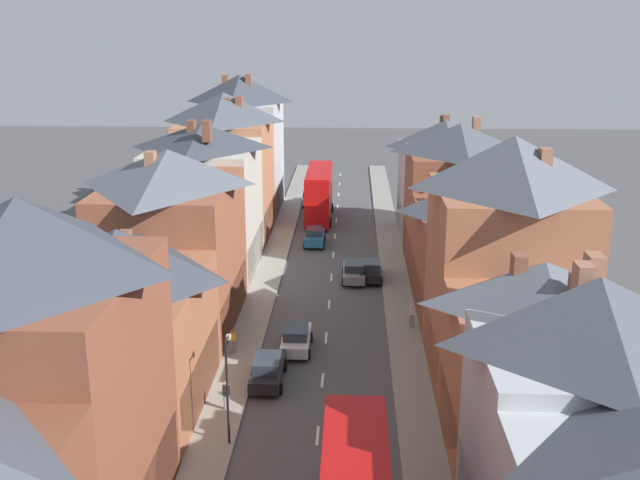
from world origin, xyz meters
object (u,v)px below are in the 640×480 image
Objects in this scene: pedestrian_far_right at (412,314)px; car_parked_left_b at (296,338)px; pedestrian_mid_right at (226,394)px; pedestrian_far_left at (233,339)px; street_lamp at (228,384)px; car_far_grey at (354,271)px; car_mid_white at (370,270)px; double_decker_bus_lead at (319,193)px; car_near_silver at (268,369)px; car_parked_left_a at (315,236)px; car_near_blue at (310,197)px.

car_parked_left_b is at bearing -153.22° from pedestrian_far_right.
pedestrian_far_left is at bearing 95.87° from pedestrian_mid_right.
pedestrian_far_right is 17.92m from street_lamp.
pedestrian_far_right reaches higher than car_far_grey.
car_mid_white is 0.94× the size of car_far_grey.
street_lamp reaches higher than car_far_grey.
pedestrian_far_left is (-3.81, -32.96, -1.78)m from double_decker_bus_lead.
pedestrian_mid_right is at bearing -110.56° from car_mid_white.
car_near_silver is at bearing -54.56° from pedestrian_far_left.
pedestrian_far_left is 10.42m from street_lamp.
car_parked_left_a is at bearing 87.27° from car_near_silver.
pedestrian_far_right is at bearing 43.00° from car_near_silver.
double_decker_bus_lead is at bearing 86.75° from street_lamp.
car_parked_left_a reaches higher than car_mid_white.
double_decker_bus_lead is at bearing 87.97° from car_near_silver.
car_near_blue is 26.04m from car_mid_white.
car_parked_left_a is 0.94× the size of car_far_grey.
pedestrian_mid_right is at bearing -111.53° from car_parked_left_b.
car_near_blue is 1.05× the size of car_parked_left_a.
street_lamp reaches higher than car_mid_white.
pedestrian_far_right reaches higher than car_parked_left_b.
car_far_grey is 15.91m from pedestrian_far_left.
street_lamp is at bearing -102.59° from car_parked_left_b.
car_parked_left_b is 0.76× the size of street_lamp.
car_far_grey is at bearing -79.18° from double_decker_bus_lead.
car_far_grey is at bearing -79.15° from car_near_blue.
pedestrian_mid_right is 0.29× the size of street_lamp.
street_lamp reaches higher than pedestrian_far_right.
car_near_blue is 1.06× the size of car_mid_white.
car_parked_left_a is 2.44× the size of pedestrian_mid_right.
car_parked_left_b is at bearing 77.41° from street_lamp.
pedestrian_far_left reaches higher than car_parked_left_b.
car_near_silver is 1.16× the size of car_parked_left_a.
car_parked_left_b is at bearing -90.00° from car_parked_left_a.
car_near_blue is 39.72m from pedestrian_far_left.
car_parked_left_a is at bearing -85.32° from car_near_blue.
car_mid_white is at bearing 104.93° from pedestrian_far_right.
car_near_silver is 1.17× the size of car_mid_white.
car_mid_white is 16.79m from pedestrian_far_left.
pedestrian_far_left is (-2.52, 3.54, 0.22)m from car_near_silver.
pedestrian_far_right is at bearing -75.90° from car_near_blue.
street_lamp is (-7.35, -24.44, 2.44)m from car_mid_white.
car_near_silver is (-1.29, -36.50, -2.00)m from double_decker_bus_lead.
car_parked_left_b is at bearing -89.98° from double_decker_bus_lead.
double_decker_bus_lead is 6.71× the size of pedestrian_mid_right.
car_far_grey is at bearing 62.20° from pedestrian_far_left.
pedestrian_far_left reaches higher than car_mid_white.
car_parked_left_b reaches higher than car_mid_white.
car_parked_left_a is at bearing 110.40° from car_far_grey.
car_far_grey is 25.03m from street_lamp.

